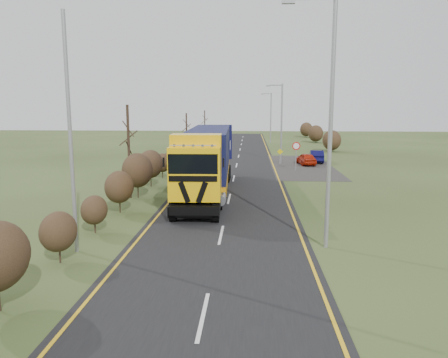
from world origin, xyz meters
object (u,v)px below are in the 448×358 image
object	(u,v)px
lorry	(208,157)
car_blue_sedan	(316,156)
speed_sign	(296,150)
car_red_hatchback	(306,159)
streetlight_near	(328,112)

from	to	relation	value
lorry	car_blue_sedan	bearing A→B (deg)	58.41
lorry	speed_sign	xyz separation A→B (m)	(7.15, 11.18, -0.65)
car_red_hatchback	speed_sign	distance (m)	4.55
lorry	speed_sign	distance (m)	13.29
streetlight_near	speed_sign	distance (m)	22.67
car_blue_sedan	speed_sign	xyz separation A→B (m)	(-2.81, -6.23, 1.26)
car_red_hatchback	streetlight_near	distance (m)	27.04
lorry	speed_sign	size ratio (longest dim) A/B	6.08
lorry	streetlight_near	world-z (taller)	streetlight_near
car_blue_sedan	car_red_hatchback	bearing A→B (deg)	61.98
lorry	speed_sign	bearing A→B (deg)	55.59
lorry	speed_sign	world-z (taller)	lorry
car_red_hatchback	speed_sign	world-z (taller)	speed_sign
car_red_hatchback	speed_sign	size ratio (longest dim) A/B	1.33
car_red_hatchback	car_blue_sedan	size ratio (longest dim) A/B	0.91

